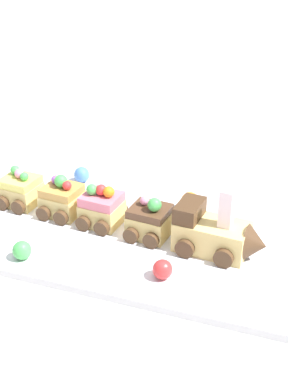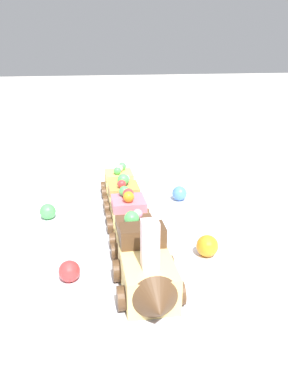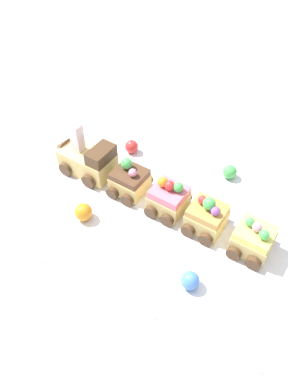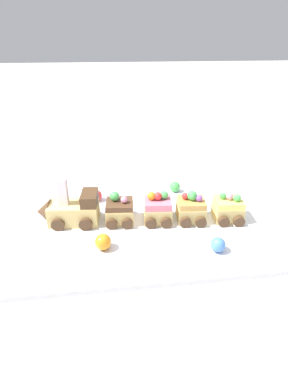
{
  "view_description": "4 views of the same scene",
  "coord_description": "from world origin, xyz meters",
  "px_view_note": "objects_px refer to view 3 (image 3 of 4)",
  "views": [
    {
      "loc": [
        0.27,
        -0.69,
        0.45
      ],
      "look_at": [
        0.04,
        -0.03,
        0.09
      ],
      "focal_mm": 50.0,
      "sensor_mm": 36.0,
      "label": 1
    },
    {
      "loc": [
        0.52,
        -0.13,
        0.29
      ],
      "look_at": [
        -0.04,
        0.01,
        0.07
      ],
      "focal_mm": 35.0,
      "sensor_mm": 36.0,
      "label": 2
    },
    {
      "loc": [
        -0.21,
        0.39,
        0.52
      ],
      "look_at": [
        -0.0,
        0.01,
        0.06
      ],
      "focal_mm": 35.0,
      "sensor_mm": 36.0,
      "label": 3
    },
    {
      "loc": [
        0.06,
        0.54,
        0.38
      ],
      "look_at": [
        -0.01,
        -0.01,
        0.09
      ],
      "focal_mm": 28.0,
      "sensor_mm": 36.0,
      "label": 4
    }
  ],
  "objects_px": {
    "cake_train_locomotive": "(84,158)",
    "gumball_red": "(132,147)",
    "cake_car_lemon": "(253,240)",
    "gumball_green": "(230,172)",
    "gumball_orange": "(83,212)",
    "cake_car_strawberry": "(169,199)",
    "gumball_blue": "(190,280)",
    "cake_car_caramel": "(207,217)",
    "cake_car_chocolate": "(130,181)"
  },
  "relations": [
    {
      "from": "cake_car_chocolate",
      "to": "cake_car_lemon",
      "type": "bearing_deg",
      "value": 179.9
    },
    {
      "from": "gumball_green",
      "to": "gumball_red",
      "type": "height_order",
      "value": "same"
    },
    {
      "from": "gumball_green",
      "to": "gumball_red",
      "type": "xyz_separation_m",
      "value": [
        0.2,
        0.02,
        0.0
      ]
    },
    {
      "from": "cake_car_strawberry",
      "to": "gumball_orange",
      "type": "height_order",
      "value": "cake_car_strawberry"
    },
    {
      "from": "cake_car_strawberry",
      "to": "gumball_orange",
      "type": "distance_m",
      "value": 0.15
    },
    {
      "from": "gumball_red",
      "to": "cake_car_strawberry",
      "type": "bearing_deg",
      "value": 141.85
    },
    {
      "from": "cake_car_strawberry",
      "to": "cake_car_lemon",
      "type": "xyz_separation_m",
      "value": [
        -0.16,
        0.01,
        -0.0
      ]
    },
    {
      "from": "cake_car_chocolate",
      "to": "cake_car_strawberry",
      "type": "height_order",
      "value": "same"
    },
    {
      "from": "cake_car_chocolate",
      "to": "cake_car_lemon",
      "type": "relative_size",
      "value": 1.0
    },
    {
      "from": "gumball_green",
      "to": "gumball_orange",
      "type": "distance_m",
      "value": 0.29
    },
    {
      "from": "gumball_orange",
      "to": "cake_train_locomotive",
      "type": "bearing_deg",
      "value": -56.39
    },
    {
      "from": "gumball_green",
      "to": "gumball_orange",
      "type": "height_order",
      "value": "gumball_orange"
    },
    {
      "from": "cake_car_caramel",
      "to": "gumball_green",
      "type": "bearing_deg",
      "value": -82.57
    },
    {
      "from": "cake_car_chocolate",
      "to": "cake_car_lemon",
      "type": "height_order",
      "value": "cake_car_chocolate"
    },
    {
      "from": "cake_car_chocolate",
      "to": "cake_car_caramel",
      "type": "relative_size",
      "value": 1.0
    },
    {
      "from": "cake_train_locomotive",
      "to": "gumball_blue",
      "type": "height_order",
      "value": "cake_train_locomotive"
    },
    {
      "from": "cake_car_caramel",
      "to": "cake_car_chocolate",
      "type": "bearing_deg",
      "value": -0.07
    },
    {
      "from": "gumball_green",
      "to": "gumball_red",
      "type": "relative_size",
      "value": 1.0
    },
    {
      "from": "cake_car_strawberry",
      "to": "gumball_blue",
      "type": "distance_m",
      "value": 0.16
    },
    {
      "from": "gumball_green",
      "to": "gumball_blue",
      "type": "xyz_separation_m",
      "value": [
        -0.03,
        0.25,
        0.0
      ]
    },
    {
      "from": "gumball_green",
      "to": "gumball_blue",
      "type": "bearing_deg",
      "value": 96.03
    },
    {
      "from": "cake_car_strawberry",
      "to": "gumball_red",
      "type": "height_order",
      "value": "cake_car_strawberry"
    },
    {
      "from": "cake_train_locomotive",
      "to": "gumball_blue",
      "type": "distance_m",
      "value": 0.32
    },
    {
      "from": "cake_car_lemon",
      "to": "cake_car_strawberry",
      "type": "bearing_deg",
      "value": -0.13
    },
    {
      "from": "cake_car_caramel",
      "to": "gumball_green",
      "type": "xyz_separation_m",
      "value": [
        0.01,
        -0.14,
        -0.01
      ]
    },
    {
      "from": "cake_train_locomotive",
      "to": "gumball_green",
      "type": "relative_size",
      "value": 4.96
    },
    {
      "from": "cake_car_chocolate",
      "to": "gumball_red",
      "type": "xyz_separation_m",
      "value": [
        0.05,
        -0.1,
        -0.01
      ]
    },
    {
      "from": "cake_car_lemon",
      "to": "gumball_blue",
      "type": "xyz_separation_m",
      "value": [
        0.06,
        0.11,
        -0.01
      ]
    },
    {
      "from": "gumball_orange",
      "to": "gumball_blue",
      "type": "bearing_deg",
      "value": 170.91
    },
    {
      "from": "cake_car_caramel",
      "to": "gumball_blue",
      "type": "bearing_deg",
      "value": 105.67
    },
    {
      "from": "gumball_green",
      "to": "gumball_orange",
      "type": "xyz_separation_m",
      "value": [
        0.19,
        0.22,
        0.0
      ]
    },
    {
      "from": "cake_car_lemon",
      "to": "gumball_green",
      "type": "bearing_deg",
      "value": -53.6
    },
    {
      "from": "gumball_orange",
      "to": "gumball_red",
      "type": "bearing_deg",
      "value": -85.65
    },
    {
      "from": "cake_car_caramel",
      "to": "gumball_green",
      "type": "height_order",
      "value": "cake_car_caramel"
    },
    {
      "from": "cake_train_locomotive",
      "to": "cake_car_chocolate",
      "type": "xyz_separation_m",
      "value": [
        -0.11,
        0.01,
        -0.0
      ]
    },
    {
      "from": "cake_car_caramel",
      "to": "gumball_green",
      "type": "relative_size",
      "value": 2.85
    },
    {
      "from": "gumball_blue",
      "to": "gumball_orange",
      "type": "distance_m",
      "value": 0.22
    },
    {
      "from": "gumball_red",
      "to": "gumball_orange",
      "type": "relative_size",
      "value": 0.87
    },
    {
      "from": "cake_car_chocolate",
      "to": "gumball_orange",
      "type": "bearing_deg",
      "value": 74.04
    },
    {
      "from": "cake_car_chocolate",
      "to": "cake_car_lemon",
      "type": "distance_m",
      "value": 0.24
    },
    {
      "from": "cake_train_locomotive",
      "to": "gumball_red",
      "type": "height_order",
      "value": "cake_train_locomotive"
    },
    {
      "from": "cake_car_chocolate",
      "to": "gumball_orange",
      "type": "height_order",
      "value": "cake_car_chocolate"
    },
    {
      "from": "cake_car_lemon",
      "to": "gumball_red",
      "type": "height_order",
      "value": "cake_car_lemon"
    },
    {
      "from": "cake_train_locomotive",
      "to": "cake_car_caramel",
      "type": "bearing_deg",
      "value": -179.99
    },
    {
      "from": "cake_car_lemon",
      "to": "gumball_orange",
      "type": "height_order",
      "value": "cake_car_lemon"
    },
    {
      "from": "cake_car_strawberry",
      "to": "gumball_blue",
      "type": "bearing_deg",
      "value": 132.87
    },
    {
      "from": "cake_train_locomotive",
      "to": "gumball_orange",
      "type": "xyz_separation_m",
      "value": [
        -0.07,
        0.11,
        -0.01
      ]
    },
    {
      "from": "cake_car_strawberry",
      "to": "gumball_green",
      "type": "relative_size",
      "value": 2.85
    },
    {
      "from": "cake_car_caramel",
      "to": "gumball_green",
      "type": "distance_m",
      "value": 0.14
    },
    {
      "from": "gumball_green",
      "to": "cake_car_lemon",
      "type": "bearing_deg",
      "value": 121.18
    }
  ]
}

